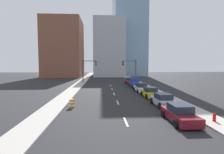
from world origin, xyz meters
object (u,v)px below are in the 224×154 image
object	(u,v)px
sedan_yellow	(150,93)
pickup_truck_blue	(135,83)
sedan_silver	(163,100)
sedan_red	(130,81)
sedan_maroon	(180,114)
traffic_signal_right	(132,68)
traffic_signal_left	(87,68)
traffic_barrel	(72,103)
fire_hydrant	(214,118)
sedan_white	(141,88)

from	to	relation	value
sedan_yellow	pickup_truck_blue	size ratio (longest dim) A/B	0.74
sedan_silver	sedan_red	xyz separation A→B (m)	(-0.04, 23.77, -0.03)
sedan_maroon	sedan_yellow	xyz separation A→B (m)	(0.59, 10.99, -0.00)
traffic_signal_right	pickup_truck_blue	distance (m)	9.07
sedan_silver	sedan_yellow	size ratio (longest dim) A/B	1.00
traffic_signal_left	sedan_red	distance (m)	11.42
traffic_signal_right	traffic_barrel	size ratio (longest dim) A/B	6.40
sedan_yellow	sedan_red	xyz separation A→B (m)	(-0.07, 18.30, -0.03)
fire_hydrant	sedan_white	distance (m)	16.82
sedan_maroon	sedan_red	size ratio (longest dim) A/B	0.95
sedan_silver	pickup_truck_blue	bearing A→B (deg)	87.25
traffic_barrel	sedan_red	distance (m)	26.03
sedan_yellow	sedan_white	distance (m)	5.25
traffic_signal_right	traffic_barrel	world-z (taller)	traffic_signal_right
fire_hydrant	sedan_white	size ratio (longest dim) A/B	0.18
fire_hydrant	sedan_yellow	world-z (taller)	sedan_yellow
traffic_signal_left	traffic_signal_right	xyz separation A→B (m)	(11.63, 0.00, 0.00)
traffic_signal_left	traffic_barrel	world-z (taller)	traffic_signal_left
sedan_silver	pickup_truck_blue	xyz separation A→B (m)	(-0.00, 16.78, 0.09)
traffic_signal_right	sedan_red	size ratio (longest dim) A/B	1.28
traffic_signal_left	sedan_yellow	distance (m)	22.84
traffic_signal_left	pickup_truck_blue	bearing A→B (deg)	-37.91
sedan_white	traffic_signal_right	bearing A→B (deg)	85.05
sedan_silver	pickup_truck_blue	world-z (taller)	pickup_truck_blue
traffic_signal_left	traffic_signal_right	distance (m)	11.63
traffic_signal_left	sedan_yellow	xyz separation A→B (m)	(10.92, -19.80, -3.21)
sedan_maroon	sedan_silver	world-z (taller)	sedan_maroon
sedan_silver	sedan_white	bearing A→B (deg)	88.07
traffic_signal_left	pickup_truck_blue	size ratio (longest dim) A/B	1.02
traffic_barrel	sedan_silver	size ratio (longest dim) A/B	0.22
fire_hydrant	sedan_red	distance (m)	29.79
sedan_yellow	traffic_signal_right	bearing A→B (deg)	87.01
traffic_barrel	fire_hydrant	xyz separation A→B (m)	(12.70, -5.87, -0.06)
sedan_silver	sedan_white	xyz separation A→B (m)	(-0.15, 10.71, -0.00)
sedan_white	sedan_yellow	bearing A→B (deg)	-89.53
traffic_signal_right	sedan_maroon	world-z (taller)	traffic_signal_right
traffic_signal_left	pickup_truck_blue	world-z (taller)	traffic_signal_left
traffic_signal_left	traffic_signal_right	size ratio (longest dim) A/B	1.00
sedan_red	sedan_yellow	bearing A→B (deg)	-88.17
sedan_maroon	sedan_silver	xyz separation A→B (m)	(0.57, 5.53, -0.01)
sedan_yellow	sedan_red	size ratio (longest dim) A/B	0.92
traffic_signal_left	traffic_barrel	size ratio (longest dim) A/B	6.40
traffic_signal_right	sedan_yellow	distance (m)	20.07
traffic_signal_right	pickup_truck_blue	size ratio (longest dim) A/B	1.02
sedan_yellow	sedan_red	distance (m)	18.30
traffic_barrel	fire_hydrant	bearing A→B (deg)	-24.80
sedan_yellow	traffic_signal_left	bearing A→B (deg)	117.92
traffic_barrel	traffic_signal_left	bearing A→B (deg)	90.91
sedan_silver	sedan_white	distance (m)	10.71
traffic_signal_left	sedan_silver	distance (m)	27.70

